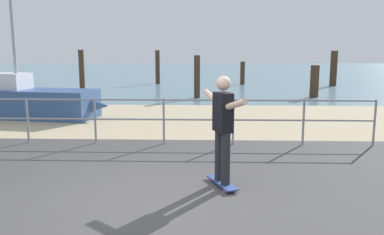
{
  "coord_description": "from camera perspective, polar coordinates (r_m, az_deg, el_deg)",
  "views": [
    {
      "loc": [
        0.76,
        -5.1,
        2.11
      ],
      "look_at": [
        0.51,
        2.0,
        0.9
      ],
      "focal_mm": 36.96,
      "sensor_mm": 36.0,
      "label": 1
    }
  ],
  "objects": [
    {
      "name": "groyne_post_0",
      "position": [
        18.88,
        -15.61,
        6.16
      ],
      "size": [
        0.25,
        0.25,
        2.13
      ],
      "primitive_type": "cylinder",
      "color": "#422D1E",
      "rests_on": "ground"
    },
    {
      "name": "groyne_post_1",
      "position": [
        25.09,
        -4.98,
        7.24
      ],
      "size": [
        0.28,
        0.28,
        2.11
      ],
      "primitive_type": "cylinder",
      "color": "#422D1E",
      "rests_on": "ground"
    },
    {
      "name": "groyne_post_3",
      "position": [
        24.7,
        7.3,
        6.36
      ],
      "size": [
        0.28,
        0.28,
        1.42
      ],
      "primitive_type": "cylinder",
      "color": "#422D1E",
      "rests_on": "ground"
    },
    {
      "name": "sailboat",
      "position": [
        13.4,
        -22.19,
        2.18
      ],
      "size": [
        5.06,
        2.08,
        5.88
      ],
      "color": "#335184",
      "rests_on": "ground"
    },
    {
      "name": "railing_fence",
      "position": [
        8.98,
        -9.05,
        0.49
      ],
      "size": [
        10.94,
        0.05,
        1.05
      ],
      "color": "gray",
      "rests_on": "ground"
    },
    {
      "name": "sea_surface",
      "position": [
        40.16,
        0.94,
        6.67
      ],
      "size": [
        72.0,
        50.0,
        0.04
      ],
      "primitive_type": "cube",
      "color": "slate",
      "rests_on": "ground"
    },
    {
      "name": "beach_strip",
      "position": [
        12.3,
        -1.56,
        -0.2
      ],
      "size": [
        24.0,
        6.0,
        0.04
      ],
      "primitive_type": "cube",
      "color": "tan",
      "rests_on": "ground"
    },
    {
      "name": "groyne_post_4",
      "position": [
        18.73,
        17.26,
        5.01
      ],
      "size": [
        0.39,
        0.39,
        1.45
      ],
      "primitive_type": "cylinder",
      "color": "#422D1E",
      "rests_on": "ground"
    },
    {
      "name": "skateboard",
      "position": [
        6.27,
        4.35,
        -9.37
      ],
      "size": [
        0.48,
        0.82,
        0.08
      ],
      "color": "#334C8C",
      "rests_on": "ground"
    },
    {
      "name": "skateboarder",
      "position": [
        6.03,
        4.47,
        -0.8
      ],
      "size": [
        0.62,
        1.38,
        1.65
      ],
      "color": "#26262B",
      "rests_on": "skateboard"
    },
    {
      "name": "groyne_post_2",
      "position": [
        17.52,
        0.74,
        5.88
      ],
      "size": [
        0.27,
        0.27,
        1.9
      ],
      "primitive_type": "cylinder",
      "color": "#422D1E",
      "rests_on": "ground"
    },
    {
      "name": "groyne_post_5",
      "position": [
        24.98,
        19.76,
        6.66
      ],
      "size": [
        0.4,
        0.4,
        2.08
      ],
      "primitive_type": "cylinder",
      "color": "#422D1E",
      "rests_on": "ground"
    }
  ]
}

